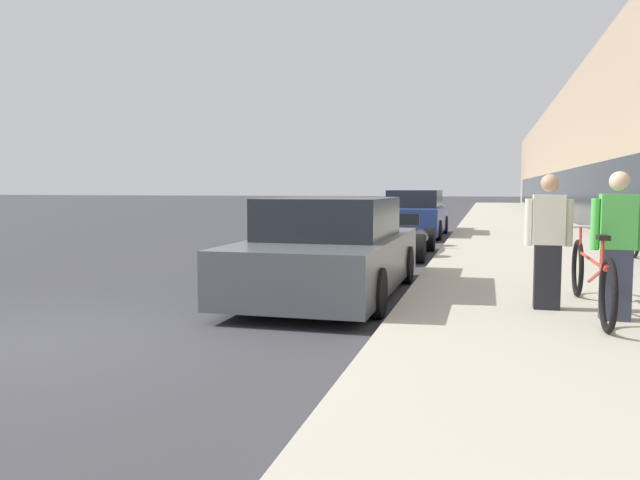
# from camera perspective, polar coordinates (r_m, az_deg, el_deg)

# --- Properties ---
(ground_plane) EXTENTS (220.00, 220.00, 0.00)m
(ground_plane) POSITION_cam_1_polar(r_m,az_deg,el_deg) (6.87, -23.40, -8.54)
(ground_plane) COLOR #38383D
(sidewalk_slab) EXTENTS (4.37, 70.00, 0.14)m
(sidewalk_slab) POSITION_cam_1_polar(r_m,az_deg,el_deg) (26.29, 17.53, 1.37)
(sidewalk_slab) COLOR #B2AA99
(sidewalk_slab) RESTS_ON ground
(tandem_bicycle) EXTENTS (0.52, 2.83, 0.93)m
(tandem_bicycle) POSITION_cam_1_polar(r_m,az_deg,el_deg) (7.61, 23.52, -3.17)
(tandem_bicycle) COLOR black
(tandem_bicycle) RESTS_ON sidewalk_slab
(person_rider) EXTENTS (0.53, 0.21, 1.57)m
(person_rider) POSITION_cam_1_polar(r_m,az_deg,el_deg) (7.24, 25.51, -0.48)
(person_rider) COLOR #33384C
(person_rider) RESTS_ON sidewalk_slab
(person_bystander) EXTENTS (0.53, 0.21, 1.55)m
(person_bystander) POSITION_cam_1_polar(r_m,az_deg,el_deg) (7.60, 20.13, -0.14)
(person_bystander) COLOR black
(person_bystander) RESTS_ON sidewalk_slab
(cruiser_bike_farthest) EXTENTS (0.52, 1.67, 0.85)m
(cruiser_bike_farthest) POSITION_cam_1_polar(r_m,az_deg,el_deg) (15.72, 25.06, 0.57)
(cruiser_bike_farthest) COLOR black
(cruiser_bike_farthest) RESTS_ON sidewalk_slab
(parked_sedan_curbside) EXTENTS (1.98, 4.66, 1.40)m
(parked_sedan_curbside) POSITION_cam_1_polar(r_m,az_deg,el_deg) (8.90, 1.02, -0.99)
(parked_sedan_curbside) COLOR #4C5156
(parked_sedan_curbside) RESTS_ON ground
(vintage_roadster_curbside) EXTENTS (1.70, 4.22, 0.94)m
(vintage_roadster_curbside) POSITION_cam_1_polar(r_m,az_deg,el_deg) (14.20, 6.62, 0.17)
(vintage_roadster_curbside) COLOR black
(vintage_roadster_curbside) RESTS_ON ground
(parked_sedan_far) EXTENTS (1.86, 4.79, 1.46)m
(parked_sedan_far) POSITION_cam_1_polar(r_m,az_deg,el_deg) (20.02, 8.69, 2.27)
(parked_sedan_far) COLOR navy
(parked_sedan_far) RESTS_ON ground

